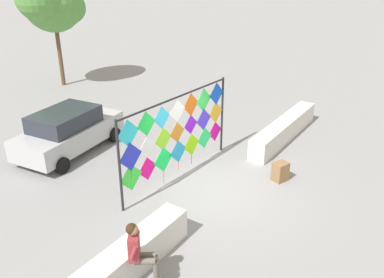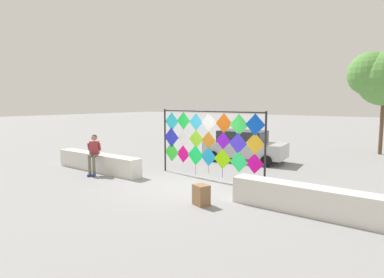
{
  "view_description": "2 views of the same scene",
  "coord_description": "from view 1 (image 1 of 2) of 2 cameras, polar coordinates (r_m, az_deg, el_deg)",
  "views": [
    {
      "loc": [
        -8.62,
        -5.05,
        6.17
      ],
      "look_at": [
        0.06,
        0.85,
        1.38
      ],
      "focal_mm": 38.14,
      "sensor_mm": 36.0,
      "label": 1
    },
    {
      "loc": [
        6.58,
        -8.4,
        2.87
      ],
      "look_at": [
        -0.16,
        0.6,
        1.56
      ],
      "focal_mm": 30.04,
      "sensor_mm": 36.0,
      "label": 2
    }
  ],
  "objects": [
    {
      "name": "seated_vendor",
      "position": [
        8.21,
        -7.22,
        -15.31
      ],
      "size": [
        0.7,
        0.76,
        1.58
      ],
      "color": "#666056",
      "rests_on": "ground"
    },
    {
      "name": "kite_display_rack",
      "position": [
        11.72,
        -2.07,
        1.36
      ],
      "size": [
        4.64,
        0.36,
        2.58
      ],
      "color": "#232328",
      "rests_on": "ground"
    },
    {
      "name": "ground",
      "position": [
        11.74,
        3.28,
        -7.19
      ],
      "size": [
        120.0,
        120.0,
        0.0
      ],
      "primitive_type": "plane",
      "color": "gray"
    },
    {
      "name": "plaza_ledge_left",
      "position": [
        8.63,
        -11.72,
        -18.35
      ],
      "size": [
        4.64,
        0.59,
        0.73
      ],
      "primitive_type": "cube",
      "color": "silver",
      "rests_on": "ground"
    },
    {
      "name": "tree_palm_like",
      "position": [
        21.21,
        -19.22,
        17.84
      ],
      "size": [
        3.32,
        2.88,
        5.58
      ],
      "color": "brown",
      "rests_on": "ground"
    },
    {
      "name": "cardboard_box_large",
      "position": [
        12.36,
        12.24,
        -4.47
      ],
      "size": [
        0.51,
        0.48,
        0.58
      ],
      "primitive_type": "cube",
      "rotation": [
        0.0,
        0.0,
        -0.35
      ],
      "color": "olive",
      "rests_on": "ground"
    },
    {
      "name": "plaza_ledge_right",
      "position": [
        15.1,
        12.78,
        1.31
      ],
      "size": [
        4.64,
        0.59,
        0.73
      ],
      "primitive_type": "cube",
      "color": "silver",
      "rests_on": "ground"
    },
    {
      "name": "parked_car",
      "position": [
        14.25,
        -16.9,
        1.12
      ],
      "size": [
        4.02,
        2.22,
        1.49
      ],
      "color": "#B7B7BC",
      "rests_on": "ground"
    }
  ]
}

